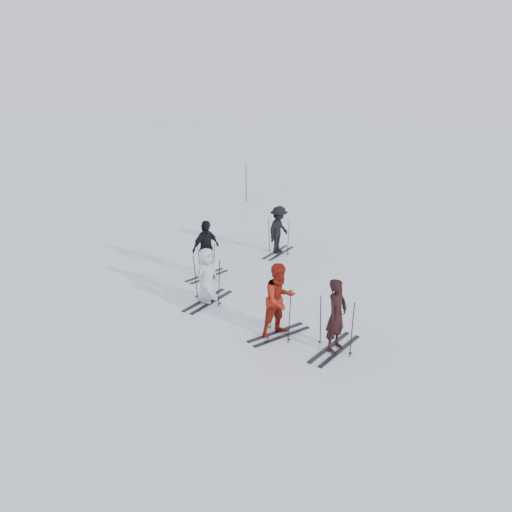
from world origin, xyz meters
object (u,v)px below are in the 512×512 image
(skier_near_dark, at_px, (336,316))
(piste_marker, at_px, (246,183))
(skier_grey, at_px, (207,276))
(skier_uphill_far, at_px, (279,230))
(skier_red, at_px, (280,301))
(skier_uphill_left, at_px, (206,249))

(skier_near_dark, height_order, piste_marker, piste_marker)
(skier_grey, relative_size, piste_marker, 0.83)
(skier_grey, xyz_separation_m, skier_uphill_far, (0.27, 4.55, 0.07))
(skier_red, relative_size, skier_grey, 1.19)
(skier_uphill_far, bearing_deg, skier_grey, -176.31)
(skier_near_dark, bearing_deg, piste_marker, 47.33)
(skier_near_dark, bearing_deg, skier_red, 99.47)
(skier_grey, height_order, skier_uphill_far, skier_uphill_far)
(skier_uphill_far, distance_m, piste_marker, 7.84)
(skier_uphill_far, xyz_separation_m, piste_marker, (-4.35, 6.53, 0.08))
(skier_grey, relative_size, skier_uphill_far, 0.91)
(skier_uphill_far, height_order, piste_marker, piste_marker)
(skier_red, height_order, skier_grey, skier_red)
(skier_red, height_order, skier_uphill_left, skier_red)
(skier_uphill_left, xyz_separation_m, skier_uphill_far, (1.22, 2.94, -0.05))
(skier_red, height_order, piste_marker, piste_marker)
(skier_near_dark, distance_m, skier_uphill_left, 5.55)
(skier_uphill_left, xyz_separation_m, piste_marker, (-3.13, 9.47, 0.03))
(skier_near_dark, relative_size, skier_uphill_left, 0.96)
(skier_near_dark, height_order, skier_uphill_left, skier_uphill_left)
(skier_red, relative_size, piste_marker, 0.99)
(skier_red, bearing_deg, skier_near_dark, -64.17)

